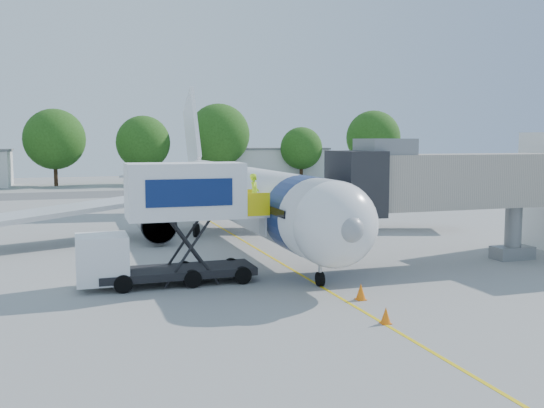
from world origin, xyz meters
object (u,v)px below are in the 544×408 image
object	(u,v)px
jet_bridge	(444,182)
ground_tug	(446,340)
aircraft	(240,195)
catering_hiloader	(171,224)

from	to	relation	value
jet_bridge	ground_tug	size ratio (longest dim) A/B	3.83
aircraft	jet_bridge	distance (m)	13.77
catering_hiloader	ground_tug	xyz separation A→B (m)	(6.13, -12.39, -2.06)
aircraft	jet_bridge	xyz separation A→B (m)	(7.99, -11.12, 1.39)
aircraft	jet_bridge	bearing A→B (deg)	-54.30
aircraft	ground_tug	distance (m)	23.62
aircraft	ground_tug	world-z (taller)	aircraft
aircraft	ground_tug	bearing A→B (deg)	-90.31
ground_tug	aircraft	bearing A→B (deg)	101.61
jet_bridge	ground_tug	bearing A→B (deg)	-123.23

